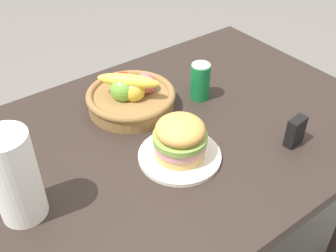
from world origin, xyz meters
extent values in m
cube|color=#2D231E|center=(0.00, 0.00, 0.73)|extent=(1.40, 0.90, 0.04)
cylinder|color=#2D231E|center=(0.62, 0.37, 0.35)|extent=(0.07, 0.07, 0.71)
cylinder|color=silver|center=(-0.02, -0.10, 0.76)|extent=(0.23, 0.23, 0.01)
cylinder|color=#DBAD60|center=(-0.02, -0.10, 0.78)|extent=(0.14, 0.14, 0.03)
cylinder|color=pink|center=(-0.02, -0.10, 0.80)|extent=(0.14, 0.14, 0.02)
cylinder|color=#84A84C|center=(-0.02, -0.10, 0.82)|extent=(0.15, 0.15, 0.02)
ellipsoid|color=#DF9F4D|center=(-0.02, -0.10, 0.85)|extent=(0.14, 0.14, 0.07)
cylinder|color=#147238|center=(0.22, 0.10, 0.81)|extent=(0.07, 0.07, 0.12)
cylinder|color=silver|center=(0.22, 0.10, 0.87)|extent=(0.06, 0.06, 0.00)
cylinder|color=olive|center=(0.00, 0.18, 0.78)|extent=(0.28, 0.28, 0.05)
torus|color=olive|center=(0.00, 0.18, 0.80)|extent=(0.29, 0.29, 0.02)
sphere|color=#D16066|center=(0.05, 0.17, 0.83)|extent=(0.07, 0.07, 0.07)
sphere|color=red|center=(0.00, 0.23, 0.83)|extent=(0.07, 0.07, 0.07)
sphere|color=#6BAD38|center=(-0.03, 0.18, 0.83)|extent=(0.08, 0.08, 0.08)
sphere|color=gold|center=(0.00, 0.16, 0.83)|extent=(0.07, 0.07, 0.07)
ellipsoid|color=yellow|center=(-0.01, 0.17, 0.86)|extent=(0.17, 0.18, 0.05)
cylinder|color=white|center=(-0.44, -0.03, 0.87)|extent=(0.11, 0.11, 0.24)
cube|color=black|center=(0.28, -0.26, 0.80)|extent=(0.06, 0.04, 0.09)
camera|label=1|loc=(-0.55, -0.76, 1.52)|focal=43.30mm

